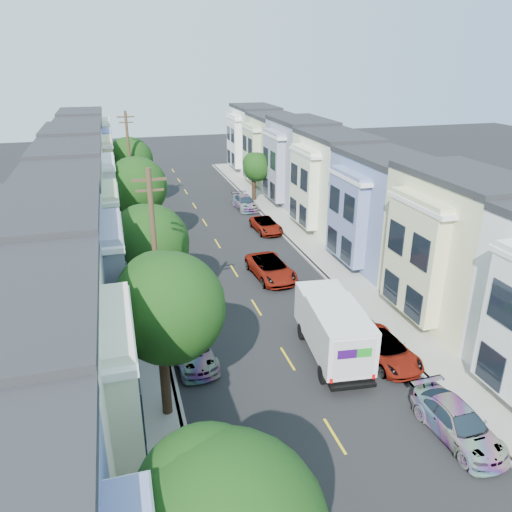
{
  "coord_description": "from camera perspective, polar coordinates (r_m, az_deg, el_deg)",
  "views": [
    {
      "loc": [
        -7.77,
        -21.08,
        14.94
      ],
      "look_at": [
        0.9,
        9.21,
        2.2
      ],
      "focal_mm": 35.0,
      "sensor_mm": 36.0,
      "label": 1
    }
  ],
  "objects": [
    {
      "name": "parked_right_d",
      "position": [
        52.1,
        -1.28,
        6.12
      ],
      "size": [
        2.08,
        4.58,
        1.35
      ],
      "primitive_type": "imported",
      "rotation": [
        0.0,
        0.0,
        0.04
      ],
      "color": "black",
      "rests_on": "ground"
    },
    {
      "name": "parked_left_c",
      "position": [
        26.71,
        -7.46,
        -10.38
      ],
      "size": [
        2.48,
        4.94,
        1.43
      ],
      "primitive_type": "imported",
      "rotation": [
        0.0,
        0.0,
        0.1
      ],
      "color": "#9FA9B7",
      "rests_on": "ground"
    },
    {
      "name": "parked_right_a",
      "position": [
        23.46,
        22.07,
        -17.3
      ],
      "size": [
        2.11,
        4.69,
        1.39
      ],
      "primitive_type": "imported",
      "rotation": [
        0.0,
        0.0,
        0.04
      ],
      "color": "#404344",
      "rests_on": "ground"
    },
    {
      "name": "tree_c",
      "position": [
        30.25,
        -12.2,
        1.39
      ],
      "size": [
        4.7,
        4.7,
        6.91
      ],
      "color": "black",
      "rests_on": "ground"
    },
    {
      "name": "tree_b",
      "position": [
        20.86,
        -10.16,
        -5.94
      ],
      "size": [
        4.7,
        4.7,
        7.66
      ],
      "color": "black",
      "rests_on": "ground"
    },
    {
      "name": "utility_pole_far",
      "position": [
        50.07,
        -14.19,
        10.08
      ],
      "size": [
        1.6,
        0.26,
        10.0
      ],
      "color": "#42301E",
      "rests_on": "ground"
    },
    {
      "name": "townhouse_row_right",
      "position": [
        43.39,
        10.99,
        1.46
      ],
      "size": [
        5.0,
        70.0,
        8.5
      ],
      "primitive_type": "cube",
      "color": "#7381B3",
      "rests_on": "ground"
    },
    {
      "name": "fedex_truck",
      "position": [
        26.55,
        8.76,
        -8.07
      ],
      "size": [
        2.52,
        6.53,
        3.13
      ],
      "rotation": [
        0.0,
        0.0,
        -0.11
      ],
      "color": "silver",
      "rests_on": "ground"
    },
    {
      "name": "parked_right_b",
      "position": [
        27.34,
        14.65,
        -10.32
      ],
      "size": [
        2.34,
        4.75,
        1.3
      ],
      "primitive_type": "imported",
      "rotation": [
        0.0,
        0.0,
        0.04
      ],
      "color": "#AFAEC3",
      "rests_on": "ground"
    },
    {
      "name": "sidewalk_left",
      "position": [
        39.02,
        -14.12,
        -1.08
      ],
      "size": [
        2.6,
        70.0,
        0.15
      ],
      "primitive_type": "cube",
      "color": "gray",
      "rests_on": "ground"
    },
    {
      "name": "curb_right",
      "position": [
        41.4,
        4.66,
        0.9
      ],
      "size": [
        0.3,
        70.0,
        0.15
      ],
      "primitive_type": "cube",
      "color": "gray",
      "rests_on": "ground"
    },
    {
      "name": "curb_left",
      "position": [
        39.06,
        -12.23,
        -0.88
      ],
      "size": [
        0.3,
        70.0,
        0.15
      ],
      "primitive_type": "cube",
      "color": "gray",
      "rests_on": "ground"
    },
    {
      "name": "centerline",
      "position": [
        39.82,
        -3.53,
        -0.07
      ],
      "size": [
        0.12,
        70.0,
        0.01
      ],
      "primitive_type": "cube",
      "color": "gold",
      "rests_on": "ground"
    },
    {
      "name": "sidewalk_right",
      "position": [
        41.85,
        6.33,
        1.07
      ],
      "size": [
        2.6,
        70.0,
        0.15
      ],
      "primitive_type": "cube",
      "color": "gray",
      "rests_on": "ground"
    },
    {
      "name": "parked_right_c",
      "position": [
        45.2,
        1.16,
        3.54
      ],
      "size": [
        2.24,
        4.54,
        1.24
      ],
      "primitive_type": "imported",
      "rotation": [
        0.0,
        0.0,
        0.04
      ],
      "color": "black",
      "rests_on": "ground"
    },
    {
      "name": "tree_d",
      "position": [
        40.57,
        -13.55,
        7.67
      ],
      "size": [
        4.7,
        4.7,
        7.68
      ],
      "color": "black",
      "rests_on": "ground"
    },
    {
      "name": "lead_sedan",
      "position": [
        35.72,
        1.71,
        -1.42
      ],
      "size": [
        2.8,
        5.45,
        1.47
      ],
      "primitive_type": "imported",
      "rotation": [
        0.0,
        0.0,
        0.07
      ],
      "color": "#232327",
      "rests_on": "ground"
    },
    {
      "name": "ground",
      "position": [
        26.98,
        3.63,
        -11.66
      ],
      "size": [
        160.0,
        160.0,
        0.0
      ],
      "primitive_type": "plane",
      "color": "black",
      "rests_on": "ground"
    },
    {
      "name": "road_slab",
      "position": [
        39.81,
        -3.53,
        -0.05
      ],
      "size": [
        12.0,
        70.0,
        0.02
      ],
      "primitive_type": "cube",
      "color": "black",
      "rests_on": "ground"
    },
    {
      "name": "utility_pole_near",
      "position": [
        25.11,
        -11.34,
        -1.38
      ],
      "size": [
        1.6,
        0.26,
        10.0
      ],
      "color": "#42301E",
      "rests_on": "ground"
    },
    {
      "name": "tree_far_r",
      "position": [
        54.36,
        0.04,
        10.09
      ],
      "size": [
        3.1,
        3.1,
        5.29
      ],
      "color": "black",
      "rests_on": "ground"
    },
    {
      "name": "parked_left_d",
      "position": [
        36.26,
        -10.14,
        -1.45
      ],
      "size": [
        2.78,
        5.31,
        1.43
      ],
      "primitive_type": "imported",
      "rotation": [
        0.0,
        0.0,
        0.08
      ],
      "color": "#5F0C17",
      "rests_on": "ground"
    },
    {
      "name": "townhouse_row_left",
      "position": [
        39.2,
        -19.65,
        -1.75
      ],
      "size": [
        5.0,
        70.0,
        8.5
      ],
      "primitive_type": "cube",
      "color": "#7381B3",
      "rests_on": "ground"
    },
    {
      "name": "tree_e",
      "position": [
        52.85,
        -14.33,
        10.52
      ],
      "size": [
        4.65,
        4.65,
        7.36
      ],
      "color": "black",
      "rests_on": "ground"
    }
  ]
}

